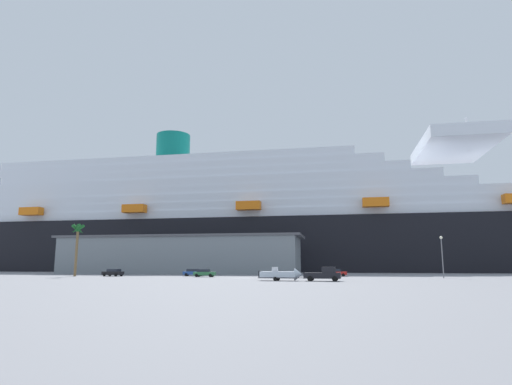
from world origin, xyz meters
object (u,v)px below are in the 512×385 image
(small_boat_on_trailer, at_px, (283,275))
(parked_car_green_wagon, at_px, (204,273))
(pickup_truck, at_px, (324,274))
(parked_car_blue_suv, at_px, (194,272))
(cruise_ship, at_px, (259,225))
(parked_car_black_coupe, at_px, (113,272))
(parked_car_red_hatchback, at_px, (336,273))
(palm_tree, at_px, (78,235))
(street_lamp, at_px, (442,251))

(small_boat_on_trailer, distance_m, parked_car_green_wagon, 25.99)
(pickup_truck, xyz_separation_m, parked_car_blue_suv, (-29.02, 25.54, -0.21))
(cruise_ship, bearing_deg, small_boat_on_trailer, -78.60)
(pickup_truck, xyz_separation_m, parked_car_black_coupe, (-45.75, 20.72, -0.21))
(parked_car_red_hatchback, bearing_deg, parked_car_black_coupe, -171.96)
(cruise_ship, height_order, small_boat_on_trailer, cruise_ship)
(parked_car_green_wagon, bearing_deg, pickup_truck, -37.75)
(pickup_truck, distance_m, palm_tree, 57.56)
(small_boat_on_trailer, height_order, palm_tree, palm_tree)
(cruise_ship, relative_size, parked_car_blue_suv, 55.71)
(street_lamp, height_order, parked_car_black_coupe, street_lamp)
(small_boat_on_trailer, relative_size, parked_car_blue_suv, 1.60)
(small_boat_on_trailer, height_order, street_lamp, street_lamp)
(parked_car_blue_suv, bearing_deg, parked_car_black_coupe, -163.96)
(small_boat_on_trailer, distance_m, palm_tree, 51.39)
(cruise_ship, height_order, parked_car_blue_suv, cruise_ship)
(parked_car_blue_suv, bearing_deg, cruise_ship, 85.80)
(parked_car_black_coupe, bearing_deg, parked_car_blue_suv, 16.04)
(pickup_truck, xyz_separation_m, parked_car_red_hatchback, (2.27, 27.50, -0.21))
(pickup_truck, distance_m, parked_car_red_hatchback, 27.60)
(street_lamp, distance_m, parked_car_black_coupe, 68.03)
(palm_tree, height_order, street_lamp, palm_tree)
(parked_car_red_hatchback, bearing_deg, street_lamp, -23.57)
(parked_car_blue_suv, bearing_deg, palm_tree, -165.20)
(small_boat_on_trailer, xyz_separation_m, parked_car_black_coupe, (-39.32, 20.10, -0.13))
(cruise_ship, relative_size, parked_car_black_coupe, 56.55)
(street_lamp, xyz_separation_m, parked_car_black_coupe, (-67.87, 1.88, -4.34))
(pickup_truck, relative_size, parked_car_black_coupe, 1.18)
(pickup_truck, bearing_deg, parked_car_blue_suv, 138.65)
(street_lamp, relative_size, parked_car_black_coupe, 1.62)
(parked_car_black_coupe, bearing_deg, small_boat_on_trailer, -27.08)
(pickup_truck, height_order, small_boat_on_trailer, pickup_truck)
(pickup_truck, distance_m, parked_car_black_coupe, 50.23)
(street_lamp, bearing_deg, parked_car_green_wagon, 179.67)
(palm_tree, xyz_separation_m, parked_car_green_wagon, (29.06, 0.11, -8.15))
(palm_tree, height_order, parked_car_blue_suv, palm_tree)
(parked_car_green_wagon, bearing_deg, parked_car_black_coupe, 175.63)
(small_boat_on_trailer, height_order, parked_car_green_wagon, small_boat_on_trailer)
(palm_tree, relative_size, parked_car_black_coupe, 2.35)
(parked_car_red_hatchback, bearing_deg, palm_tree, -171.37)
(cruise_ship, xyz_separation_m, parked_car_green_wagon, (-0.35, -70.29, -16.04))
(cruise_ship, xyz_separation_m, parked_car_blue_suv, (-4.69, -63.87, -16.04))
(pickup_truck, height_order, palm_tree, palm_tree)
(pickup_truck, relative_size, palm_tree, 0.50)
(street_lamp, relative_size, parked_car_green_wagon, 1.78)
(cruise_ship, height_order, parked_car_red_hatchback, cruise_ship)
(street_lamp, xyz_separation_m, parked_car_red_hatchback, (-19.85, 8.66, -4.34))
(street_lamp, distance_m, parked_car_blue_suv, 51.75)
(small_boat_on_trailer, xyz_separation_m, parked_car_blue_suv, (-22.59, 24.91, -0.13))
(cruise_ship, bearing_deg, parked_car_green_wagon, -90.29)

